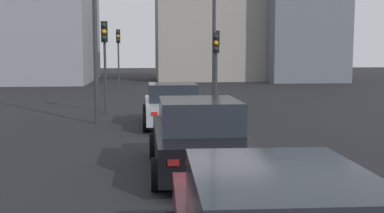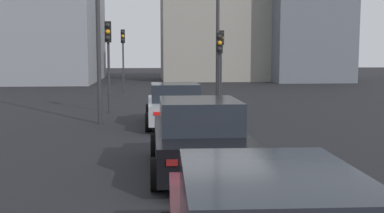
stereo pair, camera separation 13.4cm
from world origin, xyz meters
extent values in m
cube|color=black|center=(0.00, 0.00, -0.10)|extent=(160.00, 160.00, 0.20)
cube|color=#A8AAB2|center=(8.40, -0.08, 0.59)|extent=(4.29, 1.90, 0.66)
cube|color=#1E232B|center=(8.18, -0.08, 1.22)|extent=(1.93, 1.67, 0.61)
cylinder|color=black|center=(9.72, -1.03, 0.32)|extent=(0.64, 0.22, 0.64)
cylinder|color=black|center=(9.73, 0.86, 0.32)|extent=(0.64, 0.22, 0.64)
cylinder|color=black|center=(7.07, -1.02, 0.32)|extent=(0.64, 0.22, 0.64)
cylinder|color=black|center=(7.07, 0.87, 0.32)|extent=(0.64, 0.22, 0.64)
cube|color=red|center=(6.24, -0.75, 0.71)|extent=(0.03, 0.20, 0.11)
cube|color=red|center=(6.24, 0.61, 0.71)|extent=(0.03, 0.20, 0.11)
cube|color=black|center=(1.60, -0.22, 0.61)|extent=(4.51, 1.89, 0.70)
cube|color=#1E232B|center=(1.38, -0.22, 1.28)|extent=(2.03, 1.65, 0.65)
cylinder|color=black|center=(2.99, -1.16, 0.32)|extent=(0.64, 0.22, 0.64)
cylinder|color=black|center=(3.00, 0.70, 0.32)|extent=(0.64, 0.22, 0.64)
cylinder|color=black|center=(0.21, -1.15, 0.32)|extent=(0.64, 0.22, 0.64)
cylinder|color=black|center=(0.22, 0.72, 0.32)|extent=(0.64, 0.22, 0.64)
cube|color=maroon|center=(-0.66, -0.88, 0.73)|extent=(0.03, 0.20, 0.11)
cube|color=maroon|center=(-0.66, 0.46, 0.73)|extent=(0.03, 0.20, 0.11)
cube|color=#1E232B|center=(-4.55, -0.22, 1.24)|extent=(2.06, 1.61, 0.63)
cylinder|color=#2D2D30|center=(12.36, 2.58, 1.53)|extent=(0.11, 0.11, 3.07)
cube|color=black|center=(12.30, 2.58, 3.52)|extent=(0.21, 0.29, 0.90)
sphere|color=black|center=(12.19, 2.57, 3.79)|extent=(0.20, 0.20, 0.20)
sphere|color=orange|center=(12.19, 2.57, 3.52)|extent=(0.20, 0.20, 0.20)
sphere|color=black|center=(12.19, 2.57, 3.25)|extent=(0.20, 0.20, 0.20)
cylinder|color=#2D2D30|center=(12.41, -2.29, 1.30)|extent=(0.11, 0.11, 2.61)
cube|color=black|center=(12.35, -2.29, 3.06)|extent=(0.21, 0.29, 0.90)
sphere|color=black|center=(12.24, -2.28, 3.33)|extent=(0.20, 0.20, 0.20)
sphere|color=orange|center=(12.24, -2.28, 3.06)|extent=(0.20, 0.20, 0.20)
sphere|color=black|center=(12.24, -2.28, 2.79)|extent=(0.20, 0.20, 0.20)
cylinder|color=#2D2D30|center=(20.87, -3.68, 1.56)|extent=(0.11, 0.11, 3.13)
cube|color=black|center=(20.81, -3.69, 3.58)|extent=(0.23, 0.30, 0.90)
sphere|color=black|center=(20.70, -3.70, 3.85)|extent=(0.20, 0.20, 0.20)
sphere|color=orange|center=(20.70, -3.70, 3.58)|extent=(0.20, 0.20, 0.20)
sphere|color=black|center=(20.70, -3.70, 3.31)|extent=(0.20, 0.20, 0.20)
cylinder|color=#2D2D30|center=(23.79, 2.56, 1.65)|extent=(0.11, 0.11, 3.31)
cube|color=black|center=(23.73, 2.55, 3.76)|extent=(0.21, 0.29, 0.90)
sphere|color=black|center=(23.62, 2.55, 4.03)|extent=(0.20, 0.20, 0.20)
sphere|color=orange|center=(23.62, 2.55, 3.76)|extent=(0.20, 0.20, 0.20)
sphere|color=black|center=(23.62, 2.55, 3.49)|extent=(0.20, 0.20, 0.20)
cylinder|color=#2D2D30|center=(9.05, 2.65, 4.36)|extent=(0.16, 0.16, 8.72)
cylinder|color=#2D2D30|center=(13.11, -2.32, 4.43)|extent=(0.16, 0.16, 8.86)
cube|color=slate|center=(37.65, -14.00, 5.07)|extent=(12.10, 7.10, 10.15)
cube|color=gray|center=(39.16, -6.00, 4.76)|extent=(9.61, 11.03, 9.53)
cube|color=gray|center=(37.72, 10.00, 7.29)|extent=(15.71, 8.67, 14.59)
camera|label=1|loc=(-8.47, 0.97, 2.57)|focal=44.12mm
camera|label=2|loc=(-8.48, 0.84, 2.57)|focal=44.12mm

